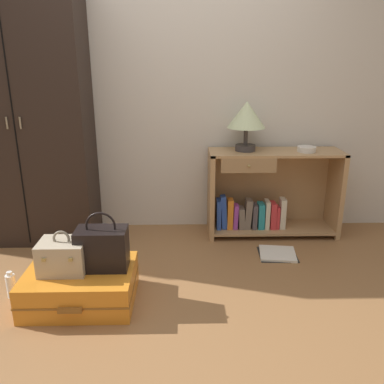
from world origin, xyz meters
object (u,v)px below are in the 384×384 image
wardrobe (25,119)px  bowl (307,149)px  handbag (102,248)px  open_book_on_floor (278,254)px  bottle (11,285)px  bookshelf (267,195)px  train_case (63,256)px  suitcase_large (81,286)px  table_lamp (247,117)px

wardrobe → bowl: bearing=-0.0°
handbag → open_book_on_floor: handbag is taller
bottle → bookshelf: bearing=28.3°
train_case → bookshelf: bearing=35.9°
suitcase_large → train_case: bearing=-175.4°
open_book_on_floor → bowl: bearing=54.5°
wardrobe → train_case: bearing=-63.0°
wardrobe → bookshelf: (2.01, 0.05, -0.69)m
table_lamp → train_case: table_lamp is taller
bookshelf → suitcase_large: bearing=-142.6°
table_lamp → bottle: 2.17m
suitcase_large → train_case: (-0.09, -0.01, 0.22)m
wardrobe → train_case: (0.52, -1.03, -0.71)m
bottle → bowl: bearing=23.8°
wardrobe → open_book_on_floor: 2.31m
wardrobe → table_lamp: (1.80, 0.06, 0.00)m
suitcase_large → bowl: bearing=30.9°
suitcase_large → handbag: size_ratio=1.81×
wardrobe → bottle: (0.14, -0.96, -0.95)m
bookshelf → bowl: bowl is taller
table_lamp → bowl: (0.51, -0.06, -0.26)m
bowl → bottle: (-2.17, -0.96, -0.69)m
handbag → open_book_on_floor: 1.44m
train_case → handbag: size_ratio=0.76×
bookshelf → wardrobe: bearing=-178.6°
table_lamp → handbag: bearing=-134.9°
bookshelf → bottle: bookshelf is taller
wardrobe → open_book_on_floor: wardrobe is taller
train_case → table_lamp: bearing=40.2°
bowl → suitcase_large: 2.09m
table_lamp → bottle: table_lamp is taller
bookshelf → open_book_on_floor: 0.57m
wardrobe → train_case: 1.35m
table_lamp → handbag: table_lamp is taller
bowl → handbag: bowl is taller
table_lamp → bottle: (-1.66, -1.01, -0.96)m
bowl → suitcase_large: bowl is taller
handbag → wardrobe: bearing=127.5°
table_lamp → train_case: bearing=-139.8°
suitcase_large → handbag: (0.15, 0.03, 0.25)m
bookshelf → handbag: (-1.25, -1.04, 0.01)m
bookshelf → bottle: size_ratio=6.18×
table_lamp → wardrobe: bearing=-178.2°
train_case → bottle: 0.46m
bottle → open_book_on_floor: (1.89, 0.56, -0.08)m
bowl → handbag: bearing=-147.5°
bowl → train_case: (-1.79, -1.02, -0.45)m
bookshelf → train_case: (-1.49, -1.08, -0.02)m
wardrobe → bookshelf: size_ratio=1.83×
wardrobe → bottle: wardrobe is taller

